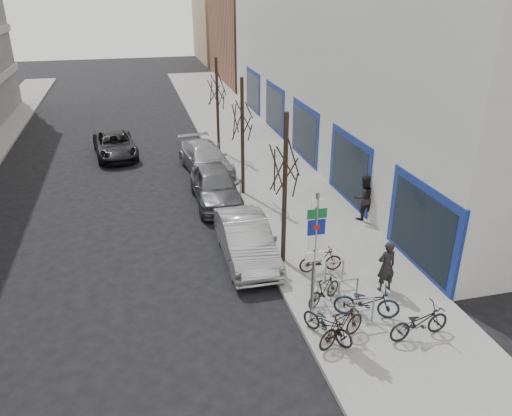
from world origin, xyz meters
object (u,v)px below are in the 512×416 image
pedestrian_near (386,266)px  pedestrian_far (363,197)px  bike_far_inner (321,260)px  bike_mid_curb (367,299)px  bike_mid_inner (324,290)px  parked_car_mid (215,186)px  parked_car_front (246,240)px  highway_sign_pole (315,251)px  bike_near_left (328,322)px  lane_car (115,145)px  meter_back (218,152)px  parked_car_back (206,158)px  bike_far_curb (420,320)px  tree_far (217,83)px  bike_rack (348,288)px  meter_mid (240,190)px  bike_near_right (342,326)px  meter_front (275,249)px  tree_near (286,154)px  tree_mid (242,109)px

pedestrian_near → pedestrian_far: (1.59, 5.08, 0.11)m
bike_far_inner → bike_mid_curb: bearing=-167.2°
bike_mid_inner → parked_car_mid: parked_car_mid is taller
bike_far_inner → parked_car_front: size_ratio=0.33×
highway_sign_pole → pedestrian_near: (2.81, 0.94, -1.44)m
highway_sign_pole → bike_near_left: bearing=-78.9°
bike_far_inner → lane_car: size_ratio=0.32×
pedestrian_near → bike_mid_inner: bearing=0.4°
meter_back → parked_car_back: bearing=-158.2°
bike_mid_curb → bike_far_curb: (0.99, -1.23, -0.02)m
tree_far → bike_near_left: tree_far is taller
bike_far_curb → pedestrian_far: pedestrian_far is taller
lane_car → pedestrian_near: (8.48, -16.58, 0.36)m
bike_rack → bike_near_left: bike_near_left is taller
bike_rack → parked_car_mid: bearing=106.3°
bike_mid_curb → bike_far_inner: bike_mid_curb is taller
meter_back → parked_car_mid: bearing=-101.8°
meter_mid → bike_near_right: 9.66m
bike_rack → meter_front: 2.92m
tree_near → bike_mid_inner: (0.47, -2.76, -3.50)m
tree_mid → tree_far: (0.00, 6.50, 0.00)m
bike_mid_curb → pedestrian_near: 1.66m
meter_back → pedestrian_near: bearing=-76.8°
meter_back → bike_far_inner: bearing=-82.7°
highway_sign_pole → meter_mid: highway_sign_pole is taller
bike_far_curb → tree_mid: bearing=6.2°
bike_rack → parked_car_front: bearing=123.7°
meter_back → bike_mid_inner: (0.92, -13.26, -0.31)m
meter_front → bike_near_right: bearing=-80.3°
parked_car_back → tree_near: bearing=-90.9°
meter_front → parked_car_back: (-0.75, 10.70, -0.18)m
bike_far_curb → pedestrian_near: 2.39m
parked_car_mid → pedestrian_far: bearing=-31.5°
meter_mid → parked_car_mid: bearing=133.5°
highway_sign_pole → parked_car_mid: size_ratio=0.87×
bike_mid_curb → lane_car: bike_mid_curb is taller
highway_sign_pole → bike_rack: (1.40, 0.61, -1.80)m
bike_far_curb → bike_far_inner: (-1.41, 3.91, -0.11)m
parked_car_mid → pedestrian_near: 9.45m
bike_rack → parked_car_front: parked_car_front is taller
meter_mid → pedestrian_near: pedestrian_near is taller
parked_car_front → bike_far_inner: bearing=-37.3°
bike_far_inner → bike_mid_inner: bearing=166.5°
tree_near → lane_car: 15.57m
bike_mid_curb → pedestrian_far: size_ratio=0.99×
highway_sign_pole → bike_far_curb: bearing=-28.4°
bike_mid_curb → bike_far_inner: bearing=31.7°
parked_car_mid → bike_mid_curb: bearing=-73.4°
bike_mid_curb → tree_far: bearing=27.8°
pedestrian_near → bike_near_right: bearing=36.6°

